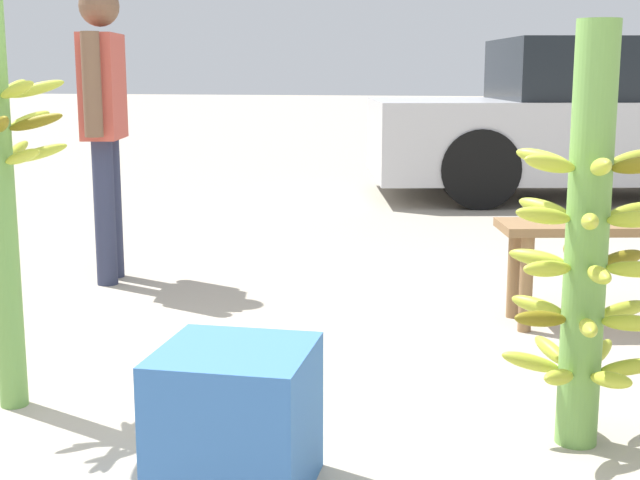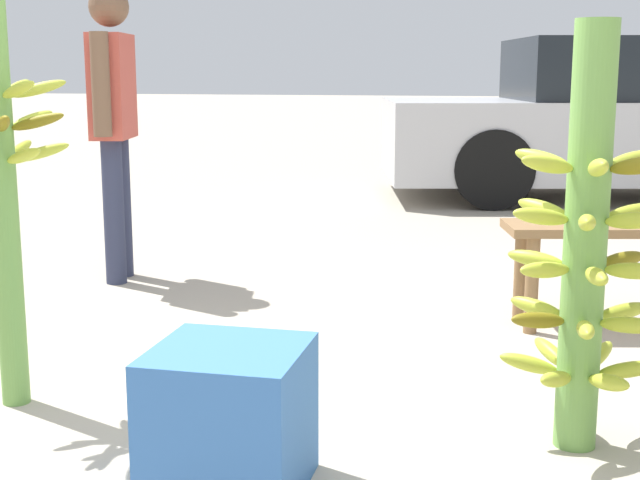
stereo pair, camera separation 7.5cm
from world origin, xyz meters
TOP-DOWN VIEW (x-y plane):
  - ground_plane at (0.00, 0.00)m, footprint 80.00×80.00m
  - banana_stalk_left at (-0.94, 0.25)m, footprint 0.46×0.47m
  - banana_stalk_center at (0.99, 0.31)m, footprint 0.49×0.49m
  - vendor_person at (-1.41, 2.09)m, footprint 0.27×0.61m
  - market_bench at (1.26, 1.75)m, footprint 1.13×0.55m
  - parked_car at (1.76, 6.27)m, footprint 4.69×2.64m
  - produce_crate at (0.02, -0.22)m, footprint 0.41×0.41m

SIDE VIEW (x-z plane):
  - ground_plane at x=0.00m, z-range 0.00..0.00m
  - produce_crate at x=0.02m, z-range 0.00..0.41m
  - market_bench at x=1.26m, z-range 0.15..0.63m
  - banana_stalk_center at x=0.99m, z-range -0.03..1.28m
  - parked_car at x=1.76m, z-range -0.02..1.43m
  - banana_stalk_left at x=-0.94m, z-range 0.06..1.60m
  - vendor_person at x=-1.41m, z-range 0.16..1.77m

